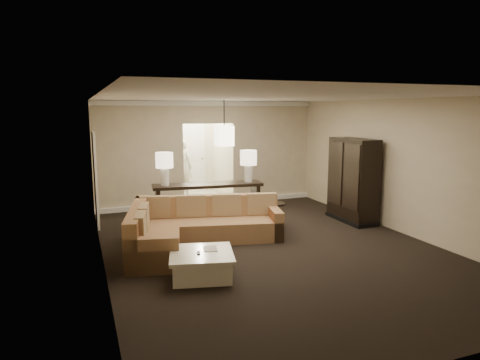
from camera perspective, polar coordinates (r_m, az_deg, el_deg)
name	(u,v)px	position (r m, az deg, el deg)	size (l,w,h in m)	color
ground	(271,248)	(8.18, 4.14, -8.99)	(8.00, 8.00, 0.00)	black
wall_back	(209,154)	(11.57, -4.18, 3.54)	(6.00, 0.04, 2.80)	#BFAB91
wall_front	(447,232)	(4.63, 25.84, -6.32)	(6.00, 0.04, 2.80)	#BFAB91
wall_left	(100,185)	(7.13, -18.14, -0.58)	(0.04, 8.00, 2.80)	#BFAB91
wall_right	(403,167)	(9.51, 20.86, 1.67)	(0.04, 8.00, 2.80)	#BFAB91
ceiling	(273,97)	(7.77, 4.38, 11.01)	(6.00, 8.00, 0.02)	white
crown_molding	(209,103)	(11.46, -4.19, 10.14)	(6.00, 0.10, 0.12)	white
baseboard	(210,202)	(11.74, -4.03, -3.00)	(6.00, 0.10, 0.12)	white
side_door	(96,179)	(9.95, -18.69, 0.07)	(0.05, 0.90, 2.10)	white
foyer	(196,153)	(12.87, -5.90, 3.66)	(1.44, 2.02, 2.80)	silver
sectional_sofa	(192,228)	(8.26, -6.46, -6.35)	(3.31, 2.44, 0.86)	brown
coffee_table	(202,264)	(6.81, -5.14, -11.08)	(1.17, 1.17, 0.41)	white
console_table	(208,200)	(9.63, -4.29, -2.71)	(2.49, 0.82, 0.94)	black
armoire	(352,182)	(10.20, 14.77, -0.25)	(0.57, 1.34, 1.92)	black
drink_table	(275,210)	(9.38, 4.63, -4.02)	(0.45, 0.45, 0.57)	black
table_lamp_left	(164,164)	(9.37, -10.05, 2.18)	(0.38, 0.38, 0.72)	white
table_lamp_right	(248,161)	(9.70, 1.14, 2.57)	(0.38, 0.38, 0.72)	white
pendant_light	(224,136)	(10.29, -2.12, 5.92)	(0.38, 0.38, 1.09)	black
person	(182,165)	(12.78, -7.80, 2.04)	(0.69, 0.46, 1.92)	beige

